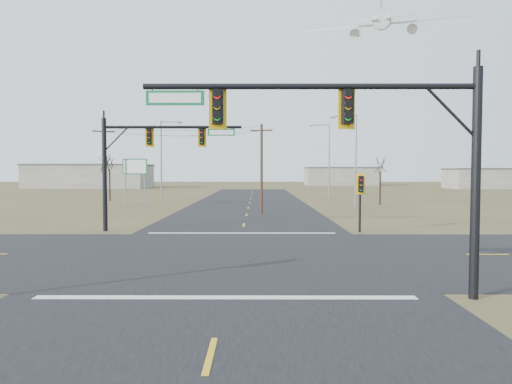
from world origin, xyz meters
TOP-DOWN VIEW (x-y plane):
  - ground at (0.00, 0.00)m, footprint 320.00×320.00m
  - road_ew at (0.00, 0.00)m, footprint 160.00×14.00m
  - road_ns at (0.00, 0.00)m, footprint 14.00×160.00m
  - stop_bar_near at (0.00, -7.50)m, footprint 12.00×0.40m
  - stop_bar_far at (0.00, 7.50)m, footprint 12.00×0.40m
  - mast_arm_near at (4.10, -7.50)m, footprint 10.42×0.51m
  - mast_arm_far at (-6.32, 8.73)m, footprint 9.29×0.49m
  - pedestal_signal_ne at (7.72, 8.00)m, footprint 0.60×0.50m
  - utility_pole_near at (1.39, 20.89)m, footprint 2.04×0.52m
  - utility_pole_far at (-14.17, 23.41)m, footprint 1.95×0.97m
  - highway_sign at (-13.16, 30.99)m, footprint 2.92×0.35m
  - streetlight_a at (10.91, 25.41)m, footprint 2.74×0.31m
  - streetlight_b at (11.85, 49.24)m, footprint 3.18×0.37m
  - streetlight_c at (-11.97, 40.87)m, footprint 3.07×0.42m
  - bare_tree_a at (-17.14, 32.53)m, footprint 3.10×3.10m
  - bare_tree_b at (-18.94, 39.74)m, footprint 3.41×3.41m
  - bare_tree_c at (15.74, 33.09)m, footprint 2.72×2.72m
  - warehouse_left at (-40.00, 90.00)m, footprint 28.00×14.00m
  - warehouse_mid at (25.00, 110.00)m, footprint 20.00×12.00m
  - warehouse_right at (55.00, 85.00)m, footprint 18.00×10.00m
  - jet_airliner at (25.87, 69.97)m, footprint 25.29×26.32m

SIDE VIEW (x-z plane):
  - ground at x=0.00m, z-range 0.00..0.00m
  - road_ew at x=0.00m, z-range 0.00..0.02m
  - road_ns at x=0.00m, z-range 0.00..0.02m
  - stop_bar_near at x=0.00m, z-range 0.03..0.03m
  - stop_bar_far at x=0.00m, z-range 0.03..0.03m
  - warehouse_right at x=55.00m, z-range 0.00..4.50m
  - warehouse_mid at x=25.00m, z-range 0.00..5.00m
  - warehouse_left at x=-40.00m, z-range 0.00..5.50m
  - pedestal_signal_ne at x=7.72m, z-range 0.93..4.81m
  - highway_sign at x=-13.16m, z-range 1.18..6.66m
  - utility_pole_near at x=1.39m, z-range 0.20..8.60m
  - utility_pole_far at x=-14.17m, z-range 0.20..8.74m
  - bare_tree_c at x=15.74m, z-range 1.77..7.98m
  - bare_tree_a at x=-17.14m, z-range 1.86..8.25m
  - mast_arm_near at x=4.10m, z-range 1.64..8.83m
  - bare_tree_b at x=-18.94m, z-range 1.99..8.64m
  - mast_arm_far at x=-6.32m, z-range 1.65..9.18m
  - streetlight_a at x=10.91m, z-range 0.60..10.44m
  - streetlight_c at x=-11.97m, z-range 0.68..11.64m
  - streetlight_b at x=11.85m, z-range 0.70..12.09m
  - jet_airliner at x=25.87m, z-range 26.59..41.06m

